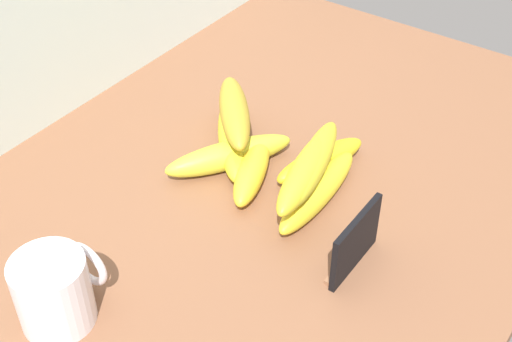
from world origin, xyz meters
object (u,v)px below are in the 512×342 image
(chalkboard_sign, at_px, (355,244))
(banana_4, at_px, (229,155))
(banana_6, at_px, (314,162))
(banana_5, at_px, (234,112))
(banana_0, at_px, (232,138))
(banana_1, at_px, (320,161))
(coffee_mug, at_px, (55,291))
(banana_3, at_px, (252,170))
(banana_7, at_px, (306,170))
(banana_2, at_px, (318,191))

(chalkboard_sign, height_order, banana_4, chalkboard_sign)
(banana_4, height_order, banana_6, banana_6)
(banana_5, bearing_deg, banana_4, -152.98)
(banana_0, distance_m, banana_1, 0.14)
(banana_4, bearing_deg, coffee_mug, -178.70)
(banana_3, distance_m, banana_5, 0.10)
(banana_1, relative_size, banana_3, 1.02)
(banana_6, bearing_deg, banana_5, 79.79)
(coffee_mug, height_order, banana_7, coffee_mug)
(chalkboard_sign, distance_m, coffee_mug, 0.37)
(banana_1, bearing_deg, banana_4, 121.24)
(banana_0, bearing_deg, chalkboard_sign, -111.19)
(banana_4, distance_m, banana_7, 0.14)
(coffee_mug, distance_m, banana_0, 0.38)
(chalkboard_sign, distance_m, banana_5, 0.30)
(chalkboard_sign, relative_size, banana_2, 0.55)
(banana_0, bearing_deg, banana_5, 8.12)
(banana_2, height_order, banana_7, banana_7)
(banana_2, bearing_deg, banana_0, 80.34)
(banana_5, bearing_deg, banana_6, -100.21)
(banana_5, distance_m, banana_7, 0.17)
(banana_1, bearing_deg, banana_0, 103.49)
(banana_4, bearing_deg, banana_7, -92.51)
(banana_0, xyz_separation_m, banana_7, (-0.04, -0.16, 0.04))
(banana_4, distance_m, banana_5, 0.07)
(chalkboard_sign, xyz_separation_m, banana_4, (0.07, 0.25, -0.02))
(chalkboard_sign, xyz_separation_m, banana_7, (0.06, 0.11, 0.02))
(chalkboard_sign, distance_m, banana_7, 0.13)
(chalkboard_sign, height_order, banana_2, chalkboard_sign)
(banana_7, bearing_deg, banana_1, 15.50)
(banana_5, bearing_deg, banana_1, -80.00)
(banana_1, bearing_deg, banana_5, 100.00)
(banana_2, height_order, banana_4, banana_4)
(chalkboard_sign, relative_size, banana_3, 0.70)
(chalkboard_sign, distance_m, banana_0, 0.29)
(coffee_mug, xyz_separation_m, banana_5, (0.39, 0.03, 0.02))
(banana_3, bearing_deg, banana_1, -41.61)
(banana_4, relative_size, banana_7, 1.03)
(banana_3, height_order, banana_7, banana_7)
(banana_6, height_order, banana_7, banana_7)
(banana_5, bearing_deg, chalkboard_sign, -112.65)
(banana_3, xyz_separation_m, banana_5, (0.05, 0.07, 0.04))
(banana_3, height_order, banana_6, banana_6)
(chalkboard_sign, bearing_deg, banana_3, 73.27)
(banana_5, relative_size, banana_7, 0.95)
(banana_6, bearing_deg, banana_3, 105.52)
(coffee_mug, xyz_separation_m, banana_7, (0.34, -0.13, 0.02))
(banana_0, bearing_deg, banana_1, -76.51)
(banana_6, bearing_deg, banana_0, 82.76)
(banana_4, xyz_separation_m, banana_7, (-0.01, -0.14, 0.04))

